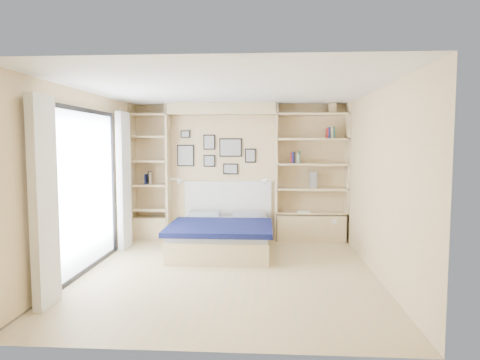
{
  "coord_description": "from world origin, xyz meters",
  "views": [
    {
      "loc": [
        0.52,
        -5.74,
        1.78
      ],
      "look_at": [
        0.11,
        0.9,
        1.21
      ],
      "focal_mm": 32.0,
      "sensor_mm": 36.0,
      "label": 1
    }
  ],
  "objects": [
    {
      "name": "ground",
      "position": [
        0.0,
        0.0,
        0.0
      ],
      "size": [
        4.5,
        4.5,
        0.0
      ],
      "primitive_type": "plane",
      "color": "tan",
      "rests_on": "ground"
    },
    {
      "name": "deck_chair",
      "position": [
        -3.05,
        1.05,
        0.36
      ],
      "size": [
        0.54,
        0.8,
        0.76
      ],
      "rotation": [
        0.0,
        0.0,
        0.11
      ],
      "color": "tan",
      "rests_on": "ground"
    },
    {
      "name": "reading_lamps",
      "position": [
        -0.3,
        2.0,
        1.1
      ],
      "size": [
        1.92,
        0.12,
        0.15
      ],
      "color": "silver",
      "rests_on": "ground"
    },
    {
      "name": "bed",
      "position": [
        -0.2,
        1.23,
        0.27
      ],
      "size": [
        1.64,
        2.03,
        1.07
      ],
      "color": "beige",
      "rests_on": "ground"
    },
    {
      "name": "photo_gallery",
      "position": [
        -0.45,
        2.22,
        1.6
      ],
      "size": [
        1.48,
        0.02,
        0.82
      ],
      "color": "black",
      "rests_on": "ground"
    },
    {
      "name": "room_shell",
      "position": [
        -0.39,
        1.52,
        1.08
      ],
      "size": [
        4.5,
        4.5,
        4.5
      ],
      "color": "#D9B984",
      "rests_on": "ground"
    },
    {
      "name": "shelf_decor",
      "position": [
        1.02,
        2.07,
        1.66
      ],
      "size": [
        3.52,
        0.23,
        2.03
      ],
      "color": "#A51E1E",
      "rests_on": "ground"
    }
  ]
}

